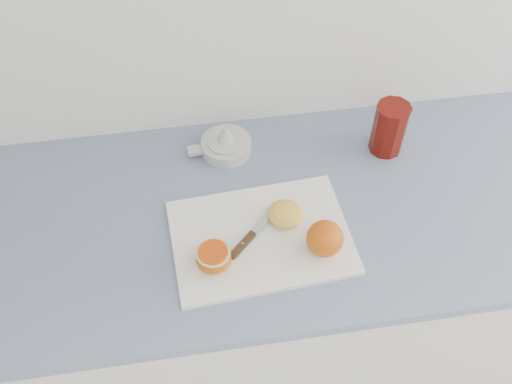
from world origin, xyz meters
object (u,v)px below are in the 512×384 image
at_px(red_tumbler, 389,130).
at_px(counter, 304,295).
at_px(citrus_juicer, 226,144).
at_px(half_orange, 214,258).
at_px(cutting_board, 261,237).

bearing_deg(red_tumbler, counter, -145.49).
distance_m(citrus_juicer, red_tumbler, 0.40).
height_order(half_orange, citrus_juicer, citrus_juicer).
distance_m(cutting_board, citrus_juicer, 0.28).
bearing_deg(red_tumbler, citrus_juicer, 172.47).
height_order(cutting_board, red_tumbler, red_tumbler).
bearing_deg(counter, half_orange, -151.04).
xyz_separation_m(half_orange, red_tumbler, (0.46, 0.28, 0.03)).
bearing_deg(citrus_juicer, counter, -45.65).
height_order(citrus_juicer, red_tumbler, red_tumbler).
distance_m(counter, cutting_board, 0.48).
bearing_deg(half_orange, citrus_juicer, 79.07).
xyz_separation_m(counter, citrus_juicer, (-0.19, 0.20, 0.47)).
bearing_deg(half_orange, red_tumbler, 31.53).
bearing_deg(citrus_juicer, cutting_board, -80.93).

